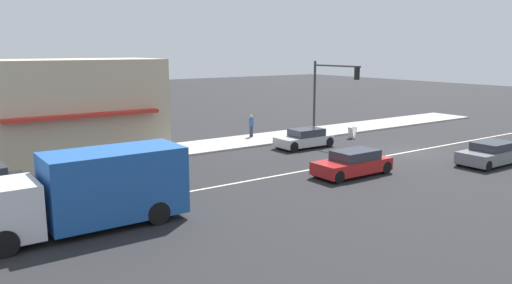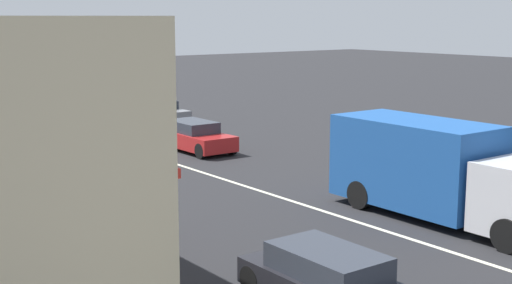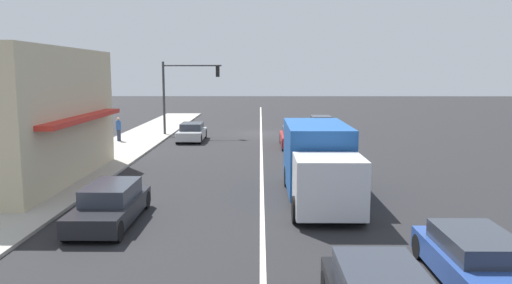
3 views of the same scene
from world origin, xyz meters
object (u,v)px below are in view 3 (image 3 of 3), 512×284
object	(u,v)px
hatchback_red	(294,137)
traffic_signal_main	(182,85)
warning_aframe_sign	(193,127)
sedan_dark	(110,205)
sedan_silver	(192,132)
suv_grey	(321,124)
delivery_truck	(319,162)
pedestrian	(119,129)
coupe_blue	(479,261)

from	to	relation	value
hatchback_red	traffic_signal_main	bearing A→B (deg)	-35.34
warning_aframe_sign	sedan_dark	world-z (taller)	sedan_dark
sedan_silver	suv_grey	bearing A→B (deg)	-150.89
delivery_truck	suv_grey	xyz separation A→B (m)	(-2.80, -22.11, -0.84)
traffic_signal_main	suv_grey	xyz separation A→B (m)	(-11.12, -2.50, -3.27)
traffic_signal_main	suv_grey	size ratio (longest dim) A/B	1.32
pedestrian	suv_grey	size ratio (longest dim) A/B	0.39
traffic_signal_main	sedan_dark	distance (m)	23.06
pedestrian	warning_aframe_sign	world-z (taller)	pedestrian
warning_aframe_sign	delivery_truck	distance (m)	23.14
sedan_silver	hatchback_red	bearing A→B (deg)	158.54
suv_grey	coupe_blue	size ratio (longest dim) A/B	0.97
sedan_dark	traffic_signal_main	bearing A→B (deg)	-87.18
warning_aframe_sign	coupe_blue	xyz separation A→B (m)	(-10.64, 29.74, 0.17)
pedestrian	coupe_blue	size ratio (longest dim) A/B	0.38
sedan_dark	coupe_blue	xyz separation A→B (m)	(-10.00, 4.81, -0.02)
warning_aframe_sign	hatchback_red	world-z (taller)	hatchback_red
pedestrian	delivery_truck	world-z (taller)	delivery_truck
sedan_silver	pedestrian	bearing A→B (deg)	10.67
traffic_signal_main	delivery_truck	world-z (taller)	traffic_signal_main
traffic_signal_main	sedan_silver	bearing A→B (deg)	110.10
delivery_truck	coupe_blue	world-z (taller)	delivery_truck
warning_aframe_sign	coupe_blue	size ratio (longest dim) A/B	0.19
suv_grey	sedan_silver	bearing A→B (deg)	29.11
traffic_signal_main	sedan_silver	world-z (taller)	traffic_signal_main
coupe_blue	hatchback_red	size ratio (longest dim) A/B	1.00
sedan_silver	coupe_blue	distance (m)	26.50
suv_grey	pedestrian	bearing A→B (deg)	23.45
traffic_signal_main	sedan_dark	size ratio (longest dim) A/B	1.25
pedestrian	suv_grey	distance (m)	16.37
traffic_signal_main	warning_aframe_sign	world-z (taller)	traffic_signal_main
sedan_dark	suv_grey	bearing A→B (deg)	-111.57
warning_aframe_sign	coupe_blue	bearing A→B (deg)	109.69
delivery_truck	sedan_dark	size ratio (longest dim) A/B	1.68
sedan_dark	suv_grey	size ratio (longest dim) A/B	1.05
sedan_silver	suv_grey	size ratio (longest dim) A/B	0.95
warning_aframe_sign	delivery_truck	bearing A→B (deg)	109.83
traffic_signal_main	coupe_blue	xyz separation A→B (m)	(-11.12, 27.61, -3.31)
traffic_signal_main	warning_aframe_sign	xyz separation A→B (m)	(-0.48, -2.13, -3.47)
traffic_signal_main	coupe_blue	size ratio (longest dim) A/B	1.28
warning_aframe_sign	delivery_truck	xyz separation A→B (m)	(-7.84, 21.74, 1.04)
traffic_signal_main	hatchback_red	world-z (taller)	traffic_signal_main
pedestrian	hatchback_red	bearing A→B (deg)	171.23
warning_aframe_sign	suv_grey	xyz separation A→B (m)	(-10.64, -0.37, 0.20)
delivery_truck	traffic_signal_main	bearing A→B (deg)	-67.00
pedestrian	suv_grey	world-z (taller)	pedestrian
hatchback_red	warning_aframe_sign	bearing A→B (deg)	-45.68
warning_aframe_sign	sedan_silver	world-z (taller)	sedan_silver
hatchback_red	suv_grey	bearing A→B (deg)	-108.44
traffic_signal_main	hatchback_red	size ratio (longest dim) A/B	1.28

